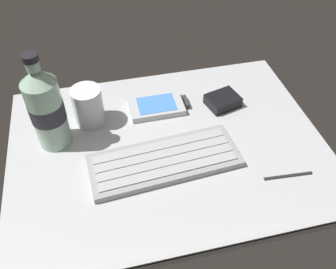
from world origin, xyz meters
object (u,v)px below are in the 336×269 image
handheld_device (159,106)px  charger_block (223,101)px  stylus_pen (288,175)px  water_bottle (46,108)px  keyboard (164,161)px  juice_cup (89,107)px

handheld_device → charger_block: bearing=-8.3°
charger_block → stylus_pen: (5.26, -22.50, -0.85)cm
water_bottle → charger_block: size_ratio=2.97×
water_bottle → charger_block: water_bottle is taller
keyboard → juice_cup: juice_cup is taller
handheld_device → water_bottle: (-22.90, -5.15, 8.28)cm
keyboard → water_bottle: 24.60cm
juice_cup → water_bottle: 10.10cm
handheld_device → juice_cup: juice_cup is taller
keyboard → water_bottle: size_ratio=1.43×
stylus_pen → handheld_device: bearing=132.6°
juice_cup → stylus_pen: juice_cup is taller
water_bottle → handheld_device: bearing=12.7°
water_bottle → charger_block: bearing=4.7°
water_bottle → stylus_pen: bearing=-24.6°
keyboard → stylus_pen: size_ratio=3.13×
handheld_device → juice_cup: (-15.41, -0.68, 3.18)cm
juice_cup → charger_block: juice_cup is taller
water_bottle → stylus_pen: 47.53cm
handheld_device → charger_block: charger_block is taller
juice_cup → charger_block: size_ratio=1.21×
handheld_device → stylus_pen: 31.44cm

